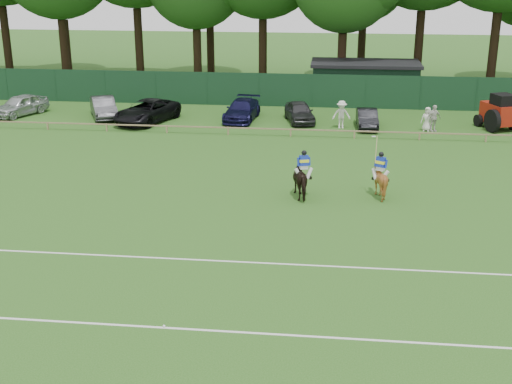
# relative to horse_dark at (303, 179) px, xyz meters

# --- Properties ---
(ground) EXTENTS (160.00, 160.00, 0.00)m
(ground) POSITION_rel_horse_dark_xyz_m (-2.34, -6.60, -0.87)
(ground) COLOR #1E4C14
(ground) RESTS_ON ground
(horse_dark) EXTENTS (1.51, 2.25, 1.74)m
(horse_dark) POSITION_rel_horse_dark_xyz_m (0.00, 0.00, 0.00)
(horse_dark) COLOR black
(horse_dark) RESTS_ON ground
(horse_chestnut) EXTENTS (1.87, 1.93, 1.62)m
(horse_chestnut) POSITION_rel_horse_dark_xyz_m (3.57, 0.49, -0.06)
(horse_chestnut) COLOR brown
(horse_chestnut) RESTS_ON ground
(sedan_silver) EXTENTS (3.32, 4.66, 1.47)m
(sedan_silver) POSITION_rel_horse_dark_xyz_m (-20.94, 15.28, -0.13)
(sedan_silver) COLOR #B8BBBD
(sedan_silver) RESTS_ON ground
(sedan_grey) EXTENTS (3.22, 4.63, 1.45)m
(sedan_grey) POSITION_rel_horse_dark_xyz_m (-14.79, 15.25, -0.15)
(sedan_grey) COLOR #323335
(sedan_grey) RESTS_ON ground
(suv_black) EXTENTS (4.19, 5.98, 1.51)m
(suv_black) POSITION_rel_horse_dark_xyz_m (-11.38, 14.19, -0.11)
(suv_black) COLOR black
(suv_black) RESTS_ON ground
(sedan_navy) EXTENTS (2.38, 4.96, 1.39)m
(sedan_navy) POSITION_rel_horse_dark_xyz_m (-5.01, 15.62, -0.17)
(sedan_navy) COLOR #111135
(sedan_navy) RESTS_ON ground
(hatch_grey) EXTENTS (2.59, 4.36, 1.39)m
(hatch_grey) POSITION_rel_horse_dark_xyz_m (-1.00, 15.47, -0.18)
(hatch_grey) COLOR #2A2B2D
(hatch_grey) RESTS_ON ground
(estate_black) EXTENTS (1.43, 3.79, 1.24)m
(estate_black) POSITION_rel_horse_dark_xyz_m (3.54, 14.27, -0.25)
(estate_black) COLOR black
(estate_black) RESTS_ON ground
(spectator_left) EXTENTS (1.26, 0.82, 1.85)m
(spectator_left) POSITION_rel_horse_dark_xyz_m (1.84, 13.95, 0.05)
(spectator_left) COLOR silver
(spectator_left) RESTS_ON ground
(spectator_mid) EXTENTS (1.11, 0.83, 1.75)m
(spectator_mid) POSITION_rel_horse_dark_xyz_m (7.76, 13.72, 0.01)
(spectator_mid) COLOR beige
(spectator_mid) RESTS_ON ground
(spectator_right) EXTENTS (0.89, 0.71, 1.57)m
(spectator_right) POSITION_rel_horse_dark_xyz_m (7.37, 13.84, -0.08)
(spectator_right) COLOR white
(spectator_right) RESTS_ON ground
(rider_dark) EXTENTS (0.92, 0.52, 1.41)m
(rider_dark) POSITION_rel_horse_dark_xyz_m (0.00, -0.01, 0.77)
(rider_dark) COLOR silver
(rider_dark) RESTS_ON ground
(rider_chestnut) EXTENTS (0.87, 0.81, 2.05)m
(rider_chestnut) POSITION_rel_horse_dark_xyz_m (3.56, 0.48, 0.68)
(rider_chestnut) COLOR silver
(rider_chestnut) RESTS_ON ground
(polo_ball) EXTENTS (0.09, 0.09, 0.09)m
(polo_ball) POSITION_rel_horse_dark_xyz_m (-3.67, -12.57, -0.83)
(polo_ball) COLOR silver
(polo_ball) RESTS_ON ground
(pitch_lines) EXTENTS (60.00, 5.10, 0.01)m
(pitch_lines) POSITION_rel_horse_dark_xyz_m (-2.34, -10.10, -0.86)
(pitch_lines) COLOR silver
(pitch_lines) RESTS_ON ground
(pitch_rail) EXTENTS (62.10, 0.10, 0.50)m
(pitch_rail) POSITION_rel_horse_dark_xyz_m (-2.34, 11.40, -0.43)
(pitch_rail) COLOR #997F5B
(pitch_rail) RESTS_ON ground
(perimeter_fence) EXTENTS (92.08, 0.08, 2.50)m
(perimeter_fence) POSITION_rel_horse_dark_xyz_m (-2.34, 20.40, 0.38)
(perimeter_fence) COLOR #14351E
(perimeter_fence) RESTS_ON ground
(utility_shed) EXTENTS (8.40, 4.40, 3.04)m
(utility_shed) POSITION_rel_horse_dark_xyz_m (3.66, 23.40, 0.67)
(utility_shed) COLOR #14331E
(utility_shed) RESTS_ON ground
(tree_row) EXTENTS (96.00, 12.00, 21.00)m
(tree_row) POSITION_rel_horse_dark_xyz_m (-0.34, 28.40, -0.87)
(tree_row) COLOR #26561C
(tree_row) RESTS_ON ground
(tractor) EXTENTS (2.81, 3.33, 2.39)m
(tractor) POSITION_rel_horse_dark_xyz_m (12.09, 14.76, 0.26)
(tractor) COLOR #A11D0E
(tractor) RESTS_ON ground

